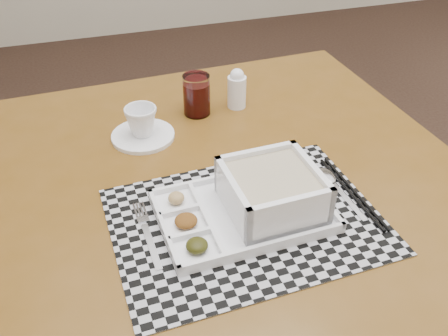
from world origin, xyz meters
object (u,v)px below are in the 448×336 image
Objects in this scene: cup at (141,121)px; serving_tray at (262,198)px; juice_glass at (197,96)px; creamer_bottle at (237,89)px; dining_table at (225,210)px.

serving_tray is at bearing -71.94° from cup.
juice_glass is (0.15, 0.07, 0.00)m from cup.
dining_table is at bearing -113.00° from creamer_bottle.
cup is (-0.17, 0.34, 0.01)m from serving_tray.
juice_glass is at bearing 92.91° from serving_tray.
serving_tray reaches higher than cup.
serving_tray is at bearing -101.82° from creamer_bottle.
creamer_bottle is at bearing 67.00° from dining_table.
serving_tray is 3.09× the size of creamer_bottle.
cup is 0.73× the size of juice_glass.
creamer_bottle is at bearing 78.18° from serving_tray.
dining_table is 0.35m from creamer_bottle.
serving_tray is (0.04, -0.12, 0.12)m from dining_table.
serving_tray is at bearing -72.52° from dining_table.
dining_table is 3.38× the size of serving_tray.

